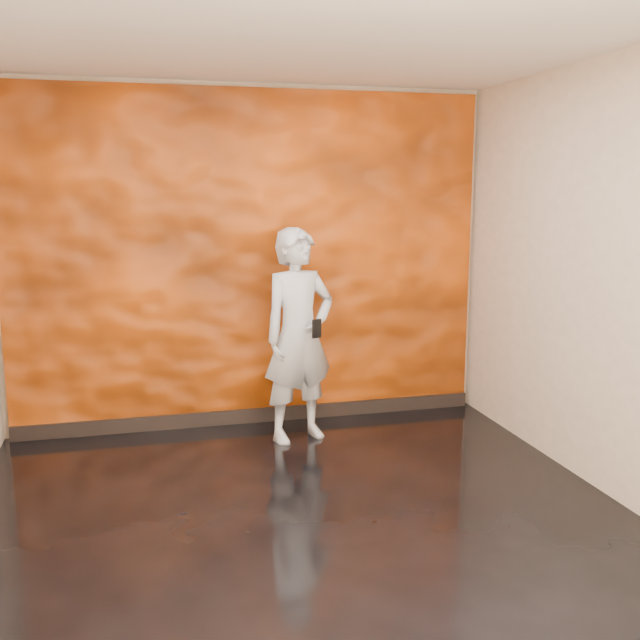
{
  "coord_description": "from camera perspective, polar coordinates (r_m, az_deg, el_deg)",
  "views": [
    {
      "loc": [
        -0.89,
        -3.87,
        1.97
      ],
      "look_at": [
        0.35,
        1.02,
        1.03
      ],
      "focal_mm": 40.0,
      "sensor_mm": 36.0,
      "label": 1
    }
  ],
  "objects": [
    {
      "name": "feature_wall",
      "position": [
        5.93,
        -5.54,
        4.74
      ],
      "size": [
        3.9,
        0.06,
        2.75
      ],
      "primitive_type": "cube",
      "color": "#F05608",
      "rests_on": "ground"
    },
    {
      "name": "man",
      "position": [
        5.55,
        -1.71,
        -1.25
      ],
      "size": [
        0.71,
        0.58,
        1.68
      ],
      "primitive_type": "imported",
      "rotation": [
        0.0,
        0.0,
        0.33
      ],
      "color": "#91959E",
      "rests_on": "ground"
    },
    {
      "name": "baseboard",
      "position": [
        6.16,
        -5.27,
        -7.6
      ],
      "size": [
        3.9,
        0.04,
        0.12
      ],
      "primitive_type": "cube",
      "color": "black",
      "rests_on": "ground"
    },
    {
      "name": "room",
      "position": [
        4.01,
        -1.27,
        2.34
      ],
      "size": [
        4.02,
        4.02,
        2.81
      ],
      "color": "black",
      "rests_on": "ground"
    },
    {
      "name": "phone",
      "position": [
        5.32,
        -0.26,
        -0.69
      ],
      "size": [
        0.08,
        0.04,
        0.14
      ],
      "primitive_type": "cube",
      "rotation": [
        0.0,
        0.0,
        0.4
      ],
      "color": "black",
      "rests_on": "man"
    }
  ]
}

